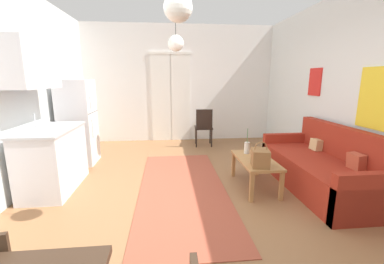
% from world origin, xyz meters
% --- Properties ---
extents(ground_plane, '(5.32, 7.29, 0.10)m').
position_xyz_m(ground_plane, '(0.00, 0.00, -0.05)').
color(ground_plane, '#8E603D').
extents(wall_back, '(4.92, 0.13, 2.90)m').
position_xyz_m(wall_back, '(-0.01, 3.40, 1.44)').
color(wall_back, white).
rests_on(wall_back, ground_plane).
extents(wall_right, '(0.12, 6.89, 2.90)m').
position_xyz_m(wall_right, '(2.41, 0.00, 1.45)').
color(wall_right, silver).
rests_on(wall_right, ground_plane).
extents(area_rug, '(1.23, 3.12, 0.01)m').
position_xyz_m(area_rug, '(-0.13, 0.33, 0.01)').
color(area_rug, '#9E4733').
rests_on(area_rug, ground_plane).
extents(couch, '(0.89, 2.04, 0.91)m').
position_xyz_m(couch, '(1.93, 0.15, 0.29)').
color(couch, maroon).
rests_on(couch, ground_plane).
extents(coffee_table, '(0.49, 0.98, 0.44)m').
position_xyz_m(coffee_table, '(0.94, 0.28, 0.38)').
color(coffee_table, '#A87542').
rests_on(coffee_table, ground_plane).
extents(bamboo_vase, '(0.08, 0.08, 0.40)m').
position_xyz_m(bamboo_vase, '(0.89, 0.56, 0.53)').
color(bamboo_vase, beige).
rests_on(bamboo_vase, coffee_table).
extents(handbag, '(0.27, 0.31, 0.34)m').
position_xyz_m(handbag, '(0.89, -0.03, 0.56)').
color(handbag, brown).
rests_on(handbag, coffee_table).
extents(refrigerator, '(0.59, 0.61, 1.57)m').
position_xyz_m(refrigerator, '(-1.99, 1.68, 0.79)').
color(refrigerator, white).
rests_on(refrigerator, ground_plane).
extents(kitchen_counter, '(0.61, 1.15, 2.09)m').
position_xyz_m(kitchen_counter, '(-2.01, 0.52, 0.80)').
color(kitchen_counter, silver).
rests_on(kitchen_counter, ground_plane).
extents(accent_chair, '(0.45, 0.43, 0.90)m').
position_xyz_m(accent_chair, '(0.52, 2.64, 0.50)').
color(accent_chair, black).
rests_on(accent_chair, ground_plane).
extents(pendant_lamp_near, '(0.27, 0.27, 0.80)m').
position_xyz_m(pendant_lamp_near, '(-0.21, -0.57, 2.24)').
color(pendant_lamp_near, black).
extents(pendant_lamp_far, '(0.29, 0.29, 0.84)m').
position_xyz_m(pendant_lamp_far, '(-0.15, 1.59, 2.20)').
color(pendant_lamp_far, black).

